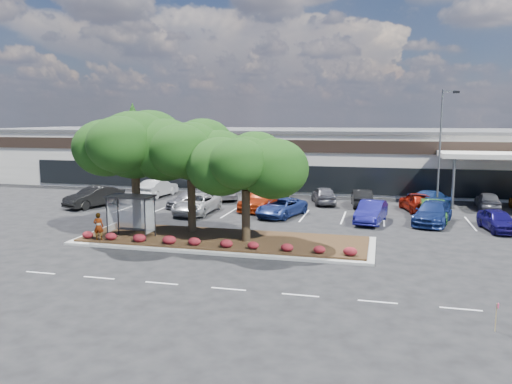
% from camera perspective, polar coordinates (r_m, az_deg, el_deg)
% --- Properties ---
extents(ground, '(160.00, 160.00, 0.00)m').
position_cam_1_polar(ground, '(26.30, -2.23, -8.07)').
color(ground, black).
rests_on(ground, ground).
extents(retail_store, '(80.40, 25.20, 6.25)m').
position_cam_1_polar(retail_store, '(58.69, 7.19, 4.12)').
color(retail_store, white).
rests_on(retail_store, ground).
extents(landscape_island, '(18.00, 6.00, 0.26)m').
position_cam_1_polar(landscape_island, '(30.53, -3.73, -5.51)').
color(landscape_island, '#A6A5A0').
rests_on(landscape_island, ground).
extents(lane_markings, '(33.12, 20.06, 0.01)m').
position_cam_1_polar(lane_markings, '(36.15, 2.22, -3.51)').
color(lane_markings, silver).
rests_on(lane_markings, ground).
extents(shrub_row, '(17.00, 0.80, 0.50)m').
position_cam_1_polar(shrub_row, '(28.50, -5.03, -5.74)').
color(shrub_row, maroon).
rests_on(shrub_row, landscape_island).
extents(bus_shelter, '(2.75, 1.55, 2.59)m').
position_cam_1_polar(bus_shelter, '(31.26, -14.01, -1.33)').
color(bus_shelter, black).
rests_on(bus_shelter, landscape_island).
extents(island_tree_west, '(7.20, 7.20, 7.89)m').
position_cam_1_polar(island_tree_west, '(32.60, -13.62, 2.44)').
color(island_tree_west, black).
rests_on(island_tree_west, landscape_island).
extents(island_tree_mid, '(6.60, 6.60, 7.32)m').
position_cam_1_polar(island_tree_mid, '(31.81, -7.42, 1.95)').
color(island_tree_mid, black).
rests_on(island_tree_mid, landscape_island).
extents(island_tree_east, '(5.80, 5.80, 6.50)m').
position_cam_1_polar(island_tree_east, '(29.19, -1.17, 0.63)').
color(island_tree_east, black).
rests_on(island_tree_east, landscape_island).
extents(conifer_north_west, '(4.40, 4.40, 10.00)m').
position_cam_1_polar(conifer_north_west, '(79.45, -13.83, 6.37)').
color(conifer_north_west, black).
rests_on(conifer_north_west, ground).
extents(person_waiting, '(0.67, 0.51, 1.66)m').
position_cam_1_polar(person_waiting, '(31.20, -17.56, -3.77)').
color(person_waiting, '#594C47').
rests_on(person_waiting, landscape_island).
extents(light_pole, '(1.43, 0.52, 9.63)m').
position_cam_1_polar(light_pole, '(40.62, 20.35, 3.36)').
color(light_pole, '#A6A5A0').
rests_on(light_pole, ground).
extents(survey_stake, '(0.08, 0.14, 1.04)m').
position_cam_1_polar(survey_stake, '(19.92, 25.81, -12.37)').
color(survey_stake, tan).
rests_on(survey_stake, ground).
extents(car_0, '(3.60, 5.52, 1.72)m').
position_cam_1_polar(car_0, '(44.62, -18.00, -0.52)').
color(car_0, black).
rests_on(car_0, ground).
extents(car_1, '(3.52, 5.03, 1.35)m').
position_cam_1_polar(car_1, '(42.80, -7.59, -0.80)').
color(car_1, '#585961').
rests_on(car_1, ground).
extents(car_2, '(2.66, 5.62, 1.55)m').
position_cam_1_polar(car_2, '(39.82, -6.79, -1.32)').
color(car_2, '#B8B8B8').
rests_on(car_2, ground).
extents(car_3, '(3.44, 6.17, 1.69)m').
position_cam_1_polar(car_3, '(41.17, 0.68, -0.85)').
color(car_3, '#9F290B').
rests_on(car_3, ground).
extents(car_4, '(3.78, 5.55, 1.41)m').
position_cam_1_polar(car_4, '(38.33, 2.93, -1.76)').
color(car_4, navy).
rests_on(car_4, ground).
extents(car_5, '(2.41, 4.99, 1.58)m').
position_cam_1_polar(car_5, '(36.94, 13.02, -2.22)').
color(car_5, navy).
rests_on(car_5, ground).
extents(car_6, '(3.45, 5.82, 1.58)m').
position_cam_1_polar(car_6, '(37.76, 19.54, -2.26)').
color(car_6, navy).
rests_on(car_6, ground).
extents(car_7, '(1.70, 4.71, 1.54)m').
position_cam_1_polar(car_7, '(38.76, 19.53, -2.03)').
color(car_7, '#20531D').
rests_on(car_7, ground).
extents(car_8, '(2.33, 4.44, 1.44)m').
position_cam_1_polar(car_8, '(37.05, 25.91, -2.93)').
color(car_8, '#120C54').
rests_on(car_8, ground).
extents(car_9, '(2.29, 5.19, 1.66)m').
position_cam_1_polar(car_9, '(48.94, -11.17, 0.45)').
color(car_9, '#B1B1B1').
rests_on(car_9, ground).
extents(car_10, '(4.31, 5.88, 1.58)m').
position_cam_1_polar(car_10, '(46.71, -3.74, 0.17)').
color(car_10, slate).
rests_on(car_10, ground).
extents(car_11, '(1.99, 4.79, 1.62)m').
position_cam_1_polar(car_11, '(45.30, 2.25, -0.05)').
color(car_11, '#154717').
rests_on(car_11, ground).
extents(car_12, '(2.91, 4.87, 1.55)m').
position_cam_1_polar(car_12, '(44.34, 7.76, -0.35)').
color(car_12, '#515057').
rests_on(car_12, ground).
extents(car_13, '(2.08, 4.66, 1.48)m').
position_cam_1_polar(car_13, '(43.57, 11.96, -0.66)').
color(car_13, black).
rests_on(car_13, ground).
extents(car_14, '(3.04, 5.04, 1.61)m').
position_cam_1_polar(car_14, '(42.33, 17.92, -1.06)').
color(car_14, '#A0190A').
rests_on(car_14, ground).
extents(car_15, '(4.35, 6.00, 1.61)m').
position_cam_1_polar(car_15, '(43.72, 19.37, -0.83)').
color(car_15, navy).
rests_on(car_15, ground).
extents(car_16, '(1.89, 4.31, 1.44)m').
position_cam_1_polar(car_16, '(45.78, 24.97, -0.86)').
color(car_16, slate).
rests_on(car_16, ground).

